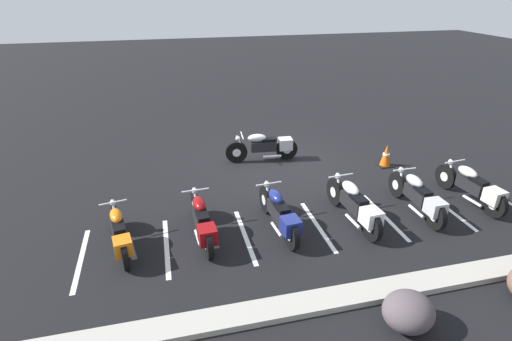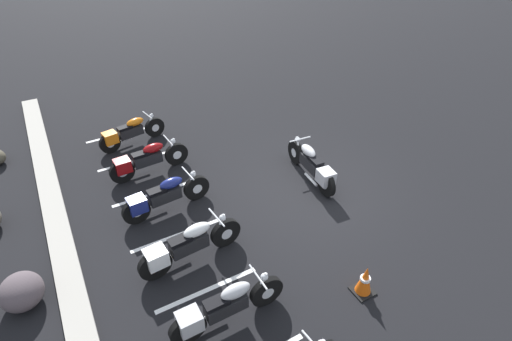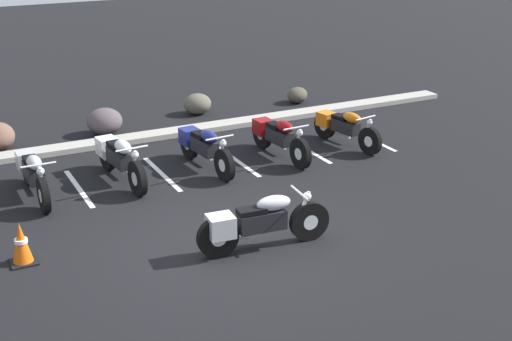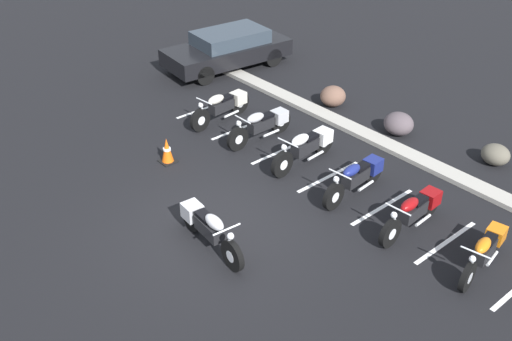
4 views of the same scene
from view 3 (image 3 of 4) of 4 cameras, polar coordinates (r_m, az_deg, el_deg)
ground at (r=11.57m, az=-2.12°, el=-5.95°), size 60.00×60.00×0.00m
motorcycle_silver_featured at (r=11.21m, az=0.15°, el=-4.18°), size 2.24×0.63×0.88m
parked_bike_1 at (r=13.89m, az=-17.41°, el=-0.15°), size 0.62×2.19×0.86m
parked_bike_2 at (r=14.23m, az=-10.92°, el=1.04°), size 0.64×2.28×0.90m
parked_bike_3 at (r=14.70m, az=-4.23°, el=1.94°), size 0.62×2.19×0.86m
parked_bike_4 at (r=15.32m, az=1.76°, el=2.77°), size 0.61×2.18×0.86m
parked_bike_5 at (r=16.17m, az=7.02°, el=3.51°), size 0.71×2.04×0.81m
concrete_curb at (r=16.59m, az=-10.62°, el=2.41°), size 18.00×0.50×0.12m
landscape_rock_0 at (r=17.19m, az=-12.02°, el=3.87°), size 0.87×0.81×0.63m
landscape_rock_1 at (r=18.53m, az=-4.71°, el=5.33°), size 0.73×0.66×0.54m
landscape_rock_2 at (r=19.57m, az=3.32°, el=6.05°), size 0.83×0.80×0.43m
traffic_cone at (r=11.45m, az=-18.27°, el=-5.60°), size 0.40×0.40×0.68m
stall_line_2 at (r=14.16m, az=-14.00°, el=-1.38°), size 0.10×2.10×0.00m
stall_line_3 at (r=14.58m, az=-7.53°, el=-0.26°), size 0.10×2.10×0.00m
stall_line_4 at (r=15.18m, az=-1.51°, el=0.79°), size 0.10×2.10×0.00m
stall_line_5 at (r=15.94m, az=4.00°, el=1.74°), size 0.10×2.10×0.00m
stall_line_6 at (r=16.83m, az=8.98°, el=2.58°), size 0.10×2.10×0.00m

